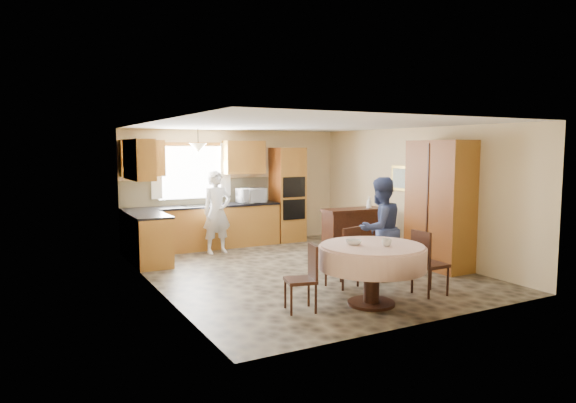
% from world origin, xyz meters
% --- Properties ---
extents(floor, '(5.00, 6.00, 0.01)m').
position_xyz_m(floor, '(0.00, 0.00, 0.00)').
color(floor, '#72654F').
rests_on(floor, ground).
extents(ceiling, '(5.00, 6.00, 0.01)m').
position_xyz_m(ceiling, '(0.00, 0.00, 2.50)').
color(ceiling, white).
rests_on(ceiling, wall_back).
extents(wall_back, '(5.00, 0.02, 2.50)m').
position_xyz_m(wall_back, '(0.00, 3.00, 1.25)').
color(wall_back, '#D7BC89').
rests_on(wall_back, floor).
extents(wall_front, '(5.00, 0.02, 2.50)m').
position_xyz_m(wall_front, '(0.00, -3.00, 1.25)').
color(wall_front, '#D7BC89').
rests_on(wall_front, floor).
extents(wall_left, '(0.02, 6.00, 2.50)m').
position_xyz_m(wall_left, '(-2.50, 0.00, 1.25)').
color(wall_left, '#D7BC89').
rests_on(wall_left, floor).
extents(wall_right, '(0.02, 6.00, 2.50)m').
position_xyz_m(wall_right, '(2.50, 0.00, 1.25)').
color(wall_right, '#D7BC89').
rests_on(wall_right, floor).
extents(window, '(1.40, 0.03, 1.10)m').
position_xyz_m(window, '(-1.00, 2.98, 1.60)').
color(window, white).
rests_on(window, wall_back).
extents(curtain_left, '(0.22, 0.02, 1.15)m').
position_xyz_m(curtain_left, '(-1.75, 2.93, 1.65)').
color(curtain_left, white).
rests_on(curtain_left, wall_back).
extents(curtain_right, '(0.22, 0.02, 1.15)m').
position_xyz_m(curtain_right, '(-0.25, 2.93, 1.65)').
color(curtain_right, white).
rests_on(curtain_right, wall_back).
extents(base_cab_back, '(3.30, 0.60, 0.88)m').
position_xyz_m(base_cab_back, '(-0.85, 2.70, 0.44)').
color(base_cab_back, '#BD8932').
rests_on(base_cab_back, floor).
extents(counter_back, '(3.30, 0.64, 0.04)m').
position_xyz_m(counter_back, '(-0.85, 2.70, 0.90)').
color(counter_back, black).
rests_on(counter_back, base_cab_back).
extents(base_cab_left, '(0.60, 1.20, 0.88)m').
position_xyz_m(base_cab_left, '(-2.20, 1.80, 0.44)').
color(base_cab_left, '#BD8932').
rests_on(base_cab_left, floor).
extents(counter_left, '(0.64, 1.20, 0.04)m').
position_xyz_m(counter_left, '(-2.20, 1.80, 0.90)').
color(counter_left, black).
rests_on(counter_left, base_cab_left).
extents(backsplash, '(3.30, 0.02, 0.55)m').
position_xyz_m(backsplash, '(-0.85, 2.99, 1.18)').
color(backsplash, tan).
rests_on(backsplash, wall_back).
extents(wall_cab_left, '(0.85, 0.33, 0.72)m').
position_xyz_m(wall_cab_left, '(-2.05, 2.83, 1.91)').
color(wall_cab_left, '#BB882E').
rests_on(wall_cab_left, wall_back).
extents(wall_cab_right, '(0.90, 0.33, 0.72)m').
position_xyz_m(wall_cab_right, '(0.15, 2.83, 1.91)').
color(wall_cab_right, '#BB882E').
rests_on(wall_cab_right, wall_back).
extents(wall_cab_side, '(0.33, 1.20, 0.72)m').
position_xyz_m(wall_cab_side, '(-2.33, 1.80, 1.91)').
color(wall_cab_side, '#BB882E').
rests_on(wall_cab_side, wall_left).
extents(oven_tower, '(0.66, 0.62, 2.12)m').
position_xyz_m(oven_tower, '(1.15, 2.69, 1.06)').
color(oven_tower, '#BD8932').
rests_on(oven_tower, floor).
extents(oven_upper, '(0.56, 0.01, 0.45)m').
position_xyz_m(oven_upper, '(1.15, 2.38, 1.25)').
color(oven_upper, black).
rests_on(oven_upper, oven_tower).
extents(oven_lower, '(0.56, 0.01, 0.45)m').
position_xyz_m(oven_lower, '(1.15, 2.38, 0.75)').
color(oven_lower, black).
rests_on(oven_lower, oven_tower).
extents(pendant, '(0.36, 0.36, 0.18)m').
position_xyz_m(pendant, '(-1.00, 2.50, 2.12)').
color(pendant, beige).
rests_on(pendant, ceiling).
extents(sideboard, '(1.27, 0.59, 0.88)m').
position_xyz_m(sideboard, '(1.49, 0.59, 0.44)').
color(sideboard, '#3A1B0F').
rests_on(sideboard, floor).
extents(space_heater, '(0.45, 0.38, 0.52)m').
position_xyz_m(space_heater, '(2.20, 1.00, 0.26)').
color(space_heater, black).
rests_on(space_heater, floor).
extents(cupboard, '(0.59, 1.18, 2.25)m').
position_xyz_m(cupboard, '(2.22, -0.95, 1.12)').
color(cupboard, '#BD8932').
rests_on(cupboard, floor).
extents(dining_table, '(1.44, 1.44, 0.82)m').
position_xyz_m(dining_table, '(-0.13, -2.09, 0.64)').
color(dining_table, '#3A1B0F').
rests_on(dining_table, floor).
extents(chair_left, '(0.46, 0.46, 0.87)m').
position_xyz_m(chair_left, '(-1.04, -1.89, 0.48)').
color(chair_left, '#3A1B0F').
rests_on(chair_left, floor).
extents(chair_back, '(0.49, 0.49, 0.93)m').
position_xyz_m(chair_back, '(0.06, -1.21, 0.52)').
color(chair_back, '#3A1B0F').
rests_on(chair_back, floor).
extents(chair_right, '(0.42, 0.42, 0.94)m').
position_xyz_m(chair_right, '(0.83, -2.11, 0.52)').
color(chair_right, '#3A1B0F').
rests_on(chair_right, floor).
extents(framed_picture, '(0.06, 0.59, 0.49)m').
position_xyz_m(framed_picture, '(2.47, 0.34, 1.51)').
color(framed_picture, gold).
rests_on(framed_picture, wall_right).
extents(microwave, '(0.61, 0.43, 0.32)m').
position_xyz_m(microwave, '(0.23, 2.65, 1.08)').
color(microwave, silver).
rests_on(microwave, counter_back).
extents(person_sink, '(0.64, 0.45, 1.66)m').
position_xyz_m(person_sink, '(-0.76, 2.12, 0.83)').
color(person_sink, silver).
rests_on(person_sink, floor).
extents(person_dining, '(0.86, 0.70, 1.65)m').
position_xyz_m(person_dining, '(0.80, -1.09, 0.83)').
color(person_dining, navy).
rests_on(person_dining, floor).
extents(bowl_sideboard, '(0.22, 0.22, 0.05)m').
position_xyz_m(bowl_sideboard, '(1.29, 0.59, 0.91)').
color(bowl_sideboard, '#B2B2B2').
rests_on(bowl_sideboard, sideboard).
extents(bottle_sideboard, '(0.11, 0.11, 0.28)m').
position_xyz_m(bottle_sideboard, '(1.86, 0.59, 1.02)').
color(bottle_sideboard, silver).
rests_on(bottle_sideboard, sideboard).
extents(cup_table, '(0.17, 0.17, 0.10)m').
position_xyz_m(cup_table, '(-0.03, -2.27, 0.87)').
color(cup_table, '#B2B2B2').
rests_on(cup_table, dining_table).
extents(bowl_table, '(0.27, 0.27, 0.07)m').
position_xyz_m(bowl_table, '(-0.36, -1.98, 0.86)').
color(bowl_table, '#B2B2B2').
rests_on(bowl_table, dining_table).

